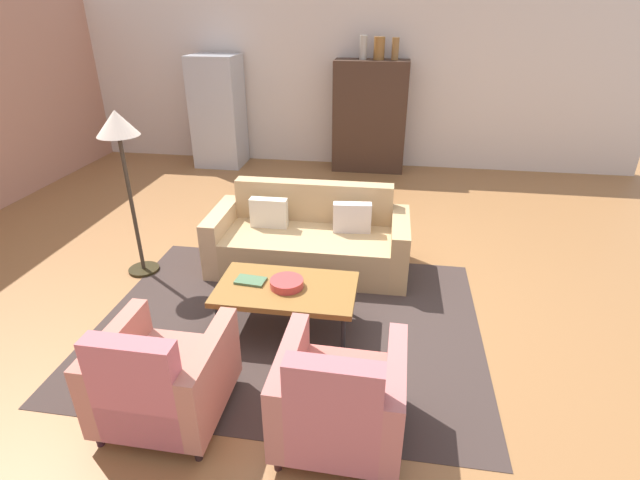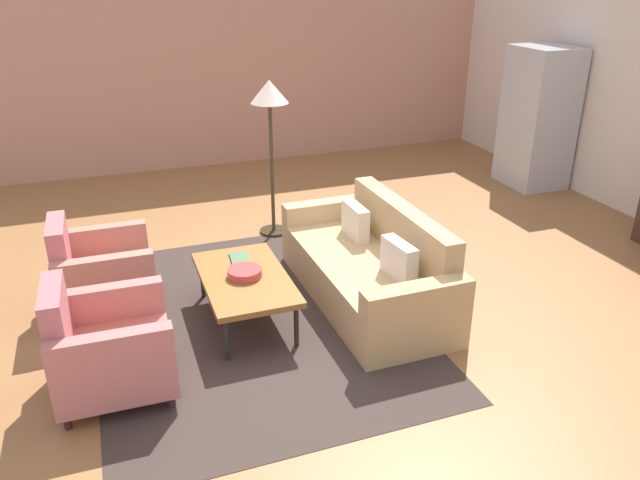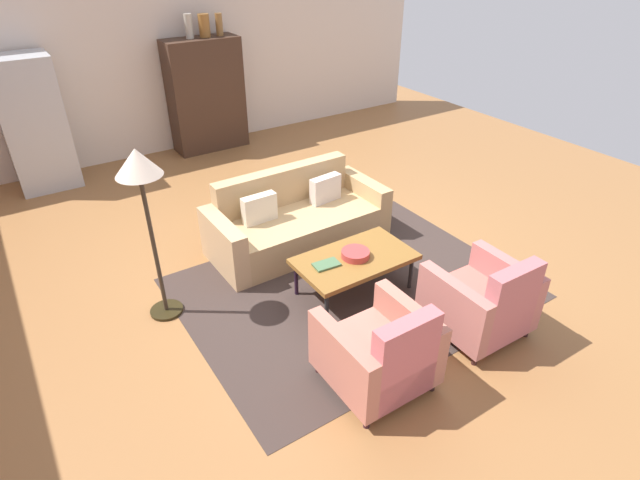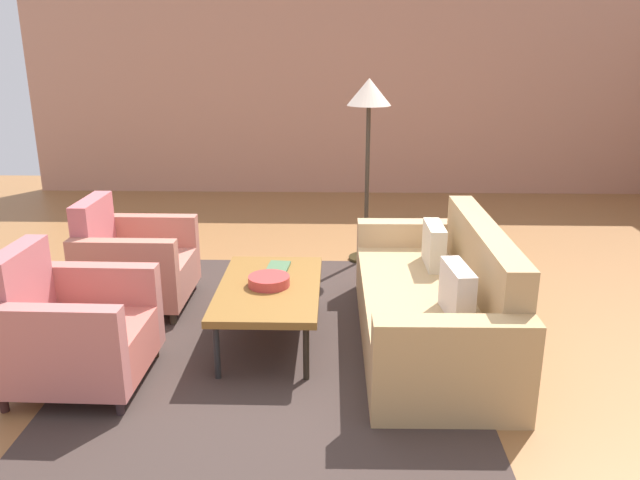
% 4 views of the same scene
% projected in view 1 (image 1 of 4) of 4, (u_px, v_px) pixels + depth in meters
% --- Properties ---
extents(ground_plane, '(11.40, 11.40, 0.00)m').
position_uv_depth(ground_plane, '(312.00, 289.00, 4.86)').
color(ground_plane, '#976439').
extents(wall_back, '(9.50, 0.12, 2.80)m').
position_uv_depth(wall_back, '(355.00, 82.00, 8.11)').
color(wall_back, beige).
rests_on(wall_back, ground).
extents(area_rug, '(3.40, 2.60, 0.01)m').
position_uv_depth(area_rug, '(289.00, 323.00, 4.34)').
color(area_rug, '#3B2E2A').
rests_on(area_rug, ground).
extents(couch, '(2.11, 0.92, 0.86)m').
position_uv_depth(couch, '(310.00, 240.00, 5.21)').
color(couch, tan).
rests_on(couch, ground).
extents(coffee_table, '(1.20, 0.70, 0.42)m').
position_uv_depth(coffee_table, '(286.00, 290.00, 4.12)').
color(coffee_table, black).
rests_on(coffee_table, ground).
extents(armchair_left, '(0.81, 0.81, 0.88)m').
position_uv_depth(armchair_left, '(161.00, 381.00, 3.19)').
color(armchair_left, '#361A1E').
rests_on(armchair_left, ground).
extents(armchair_right, '(0.81, 0.81, 0.88)m').
position_uv_depth(armchair_right, '(339.00, 402.00, 3.03)').
color(armchair_right, '#331F12').
rests_on(armchair_right, ground).
extents(fruit_bowl, '(0.29, 0.29, 0.07)m').
position_uv_depth(fruit_bowl, '(287.00, 283.00, 4.09)').
color(fruit_bowl, '#B73A38').
rests_on(fruit_bowl, coffee_table).
extents(book_stack, '(0.27, 0.18, 0.02)m').
position_uv_depth(book_stack, '(251.00, 281.00, 4.17)').
color(book_stack, '#466945').
rests_on(book_stack, coffee_table).
extents(cabinet, '(1.20, 0.51, 1.80)m').
position_uv_depth(cabinet, '(370.00, 117.00, 7.99)').
color(cabinet, '#3F291D').
rests_on(cabinet, ground).
extents(vase_tall, '(0.12, 0.12, 0.36)m').
position_uv_depth(vase_tall, '(363.00, 47.00, 7.52)').
color(vase_tall, '#B2AA9A').
rests_on(vase_tall, cabinet).
extents(vase_round, '(0.17, 0.17, 0.34)m').
position_uv_depth(vase_round, '(379.00, 48.00, 7.49)').
color(vase_round, '#935E29').
rests_on(vase_round, cabinet).
extents(vase_small, '(0.11, 0.11, 0.33)m').
position_uv_depth(vase_small, '(395.00, 49.00, 7.46)').
color(vase_small, olive).
rests_on(vase_small, cabinet).
extents(refrigerator, '(0.80, 0.73, 1.85)m').
position_uv_depth(refrigerator, '(218.00, 112.00, 8.24)').
color(refrigerator, '#B7BABF').
rests_on(refrigerator, ground).
extents(floor_lamp, '(0.40, 0.40, 1.72)m').
position_uv_depth(floor_lamp, '(119.00, 139.00, 4.56)').
color(floor_lamp, black).
rests_on(floor_lamp, ground).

